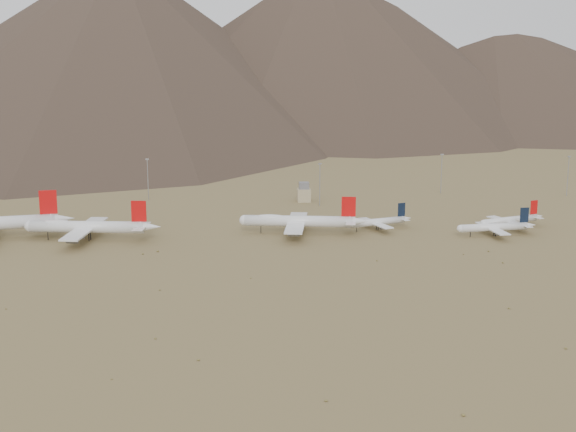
{
  "coord_description": "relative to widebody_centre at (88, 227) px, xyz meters",
  "views": [
    {
      "loc": [
        -16.41,
        -361.11,
        91.22
      ],
      "look_at": [
        13.38,
        30.0,
        9.82
      ],
      "focal_mm": 50.0,
      "sensor_mm": 36.0,
      "label": 1
    }
  ],
  "objects": [
    {
      "name": "ground",
      "position": [
        84.89,
        -25.84,
        -6.9
      ],
      "size": [
        3000.0,
        3000.0,
        0.0
      ],
      "primitive_type": "plane",
      "color": "olive",
      "rests_on": "ground"
    },
    {
      "name": "mountain_ridge",
      "position": [
        84.89,
        874.16,
        143.1
      ],
      "size": [
        4400.0,
        1000.0,
        300.0
      ],
      "color": "#503C30",
      "rests_on": "ground"
    },
    {
      "name": "widebody_centre",
      "position": [
        0.0,
        0.0,
        0.0
      ],
      "size": [
        67.18,
        52.16,
        20.01
      ],
      "rotation": [
        0.0,
        0.0,
        -0.13
      ],
      "color": "white",
      "rests_on": "ground"
    },
    {
      "name": "widebody_east",
      "position": [
        104.02,
        6.25,
        -0.19
      ],
      "size": [
        65.23,
        50.8,
        19.48
      ],
      "rotation": [
        0.0,
        0.0,
        -0.15
      ],
      "color": "white",
      "rests_on": "ground"
    },
    {
      "name": "narrowbody_a",
      "position": [
        145.58,
        12.82,
        -2.67
      ],
      "size": [
        37.76,
        28.24,
        13.04
      ],
      "rotation": [
        0.0,
        0.0,
        0.35
      ],
      "color": "white",
      "rests_on": "ground"
    },
    {
      "name": "narrowbody_b",
      "position": [
        201.71,
        -5.39,
        -2.39
      ],
      "size": [
        42.09,
        30.45,
        13.91
      ],
      "rotation": [
        0.0,
        0.0,
        0.11
      ],
      "color": "white",
      "rests_on": "ground"
    },
    {
      "name": "narrowbody_c",
      "position": [
        215.61,
        10.89,
        -2.47
      ],
      "size": [
        39.24,
        29.43,
        13.65
      ],
      "rotation": [
        0.0,
        0.0,
        0.37
      ],
      "color": "white",
      "rests_on": "ground"
    },
    {
      "name": "control_tower",
      "position": [
        114.89,
        94.16,
        -1.58
      ],
      "size": [
        8.0,
        8.0,
        12.0
      ],
      "color": "tan",
      "rests_on": "ground"
    },
    {
      "name": "mast_west",
      "position": [
        19.11,
        108.26,
        7.3
      ],
      "size": [
        2.0,
        0.6,
        25.7
      ],
      "color": "gray",
      "rests_on": "ground"
    },
    {
      "name": "mast_centre",
      "position": [
        123.03,
        80.0,
        7.3
      ],
      "size": [
        2.0,
        0.6,
        25.7
      ],
      "color": "gray",
      "rests_on": "ground"
    },
    {
      "name": "mast_east",
      "position": [
        206.38,
        116.6,
        7.3
      ],
      "size": [
        2.0,
        0.6,
        25.7
      ],
      "color": "gray",
      "rests_on": "ground"
    },
    {
      "name": "mast_far_east",
      "position": [
        283.7,
        100.35,
        7.3
      ],
      "size": [
        2.0,
        0.6,
        25.7
      ],
      "color": "gray",
      "rests_on": "ground"
    },
    {
      "name": "desert_scrub",
      "position": [
        80.36,
        -115.91,
        -6.59
      ],
      "size": [
        381.26,
        177.52,
        0.79
      ],
      "color": "olive",
      "rests_on": "ground"
    }
  ]
}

